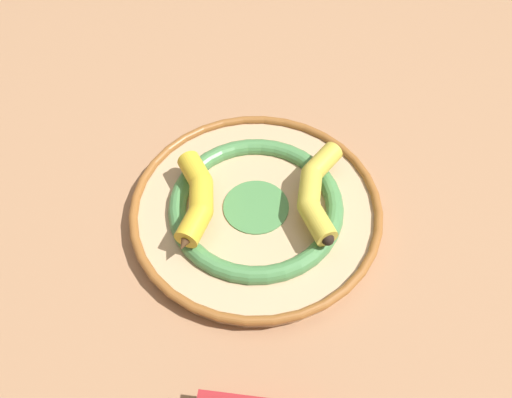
# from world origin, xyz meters

# --- Properties ---
(ground_plane) EXTENTS (2.80, 2.80, 0.00)m
(ground_plane) POSITION_xyz_m (0.00, 0.00, 0.00)
(ground_plane) COLOR #A87A56
(decorative_bowl) EXTENTS (0.37, 0.37, 0.04)m
(decorative_bowl) POSITION_xyz_m (0.01, 0.03, 0.02)
(decorative_bowl) COLOR tan
(decorative_bowl) RESTS_ON ground_plane
(banana_a) EXTENTS (0.06, 0.17, 0.03)m
(banana_a) POSITION_xyz_m (0.10, 0.05, 0.05)
(banana_a) COLOR gold
(banana_a) RESTS_ON decorative_bowl
(banana_b) EXTENTS (0.07, 0.19, 0.03)m
(banana_b) POSITION_xyz_m (-0.07, 0.02, 0.05)
(banana_b) COLOR gold
(banana_b) RESTS_ON decorative_bowl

